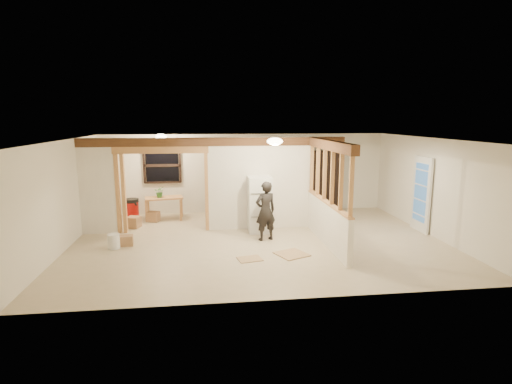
{
  "coord_description": "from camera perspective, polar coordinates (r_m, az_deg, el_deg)",
  "views": [
    {
      "loc": [
        -1.23,
        -9.38,
        2.99
      ],
      "look_at": [
        -0.01,
        0.4,
        1.16
      ],
      "focal_mm": 28.0,
      "sensor_mm": 36.0,
      "label": 1
    }
  ],
  "objects": [
    {
      "name": "french_door",
      "position": [
        11.47,
        22.55,
        -0.3
      ],
      "size": [
        0.12,
        0.86,
        2.0
      ],
      "primitive_type": "cube",
      "color": "white",
      "rests_on": "floor"
    },
    {
      "name": "wall_back",
      "position": [
        12.81,
        -1.51,
        2.69
      ],
      "size": [
        9.0,
        0.01,
        2.5
      ],
      "primitive_type": "cube",
      "color": "silver",
      "rests_on": "floor"
    },
    {
      "name": "wall_front",
      "position": [
        6.49,
        4.13,
        -5.08
      ],
      "size": [
        9.0,
        0.01,
        2.5
      ],
      "primitive_type": "cube",
      "color": "silver",
      "rests_on": "floor"
    },
    {
      "name": "refrigerator",
      "position": [
        10.56,
        0.54,
        -1.79
      ],
      "size": [
        0.61,
        0.59,
        1.49
      ],
      "primitive_type": "cube",
      "color": "white",
      "rests_on": "floor"
    },
    {
      "name": "floor_panel_far",
      "position": [
        8.71,
        -0.9,
        -9.54
      ],
      "size": [
        0.57,
        0.49,
        0.02
      ],
      "primitive_type": "cube",
      "rotation": [
        0.0,
        0.0,
        0.21
      ],
      "color": "tan",
      "rests_on": "floor"
    },
    {
      "name": "header_beam_back",
      "position": [
        10.6,
        -5.88,
        7.15
      ],
      "size": [
        7.0,
        0.18,
        0.22
      ],
      "primitive_type": "cube",
      "color": "brown",
      "rests_on": "ceiling"
    },
    {
      "name": "ceiling",
      "position": [
        9.48,
        0.39,
        7.53
      ],
      "size": [
        9.0,
        6.5,
        0.01
      ],
      "primitive_type": "cube",
      "color": "white"
    },
    {
      "name": "wall_right",
      "position": [
        11.13,
        24.01,
        0.59
      ],
      "size": [
        0.01,
        6.5,
        2.5
      ],
      "primitive_type": "cube",
      "color": "silver",
      "rests_on": "floor"
    },
    {
      "name": "hanging_bulb",
      "position": [
        11.04,
        -11.13,
        6.1
      ],
      "size": [
        0.07,
        0.07,
        0.07
      ],
      "primitive_type": "ellipsoid",
      "color": "#FFD88C",
      "rests_on": "ceiling"
    },
    {
      "name": "shop_vac",
      "position": [
        12.65,
        -17.31,
        -2.25
      ],
      "size": [
        0.51,
        0.51,
        0.6
      ],
      "primitive_type": "cylinder",
      "rotation": [
        0.0,
        0.0,
        -0.1
      ],
      "color": "#970B07",
      "rests_on": "floor"
    },
    {
      "name": "bookshelf",
      "position": [
        13.14,
        10.11,
        1.55
      ],
      "size": [
        0.98,
        0.33,
        1.97
      ],
      "primitive_type": "cube",
      "color": "black",
      "rests_on": "floor"
    },
    {
      "name": "woman",
      "position": [
        9.83,
        1.37,
        -2.73
      ],
      "size": [
        0.63,
        0.51,
        1.48
      ],
      "primitive_type": "imported",
      "rotation": [
        0.0,
        0.0,
        3.47
      ],
      "color": "black",
      "rests_on": "floor"
    },
    {
      "name": "work_table",
      "position": [
        12.23,
        -12.96,
        -2.28
      ],
      "size": [
        1.16,
        0.73,
        0.68
      ],
      "primitive_type": "cube",
      "rotation": [
        0.0,
        0.0,
        0.18
      ],
      "color": "tan",
      "rests_on": "floor"
    },
    {
      "name": "box_util_b",
      "position": [
        11.6,
        -17.08,
        -4.14
      ],
      "size": [
        0.41,
        0.41,
        0.31
      ],
      "primitive_type": "cube",
      "rotation": [
        0.0,
        0.0,
        -0.3
      ],
      "color": "#9E724C",
      "rests_on": "floor"
    },
    {
      "name": "wall_left",
      "position": [
        10.09,
        -25.88,
        -0.5
      ],
      "size": [
        0.01,
        6.5,
        2.5
      ],
      "primitive_type": "cube",
      "color": "silver",
      "rests_on": "floor"
    },
    {
      "name": "ceiling_dome_util",
      "position": [
        11.76,
        -13.4,
        7.73
      ],
      "size": [
        0.32,
        0.32,
        0.14
      ],
      "primitive_type": "ellipsoid",
      "color": "#FFEABF",
      "rests_on": "ceiling"
    },
    {
      "name": "floor",
      "position": [
        9.93,
        0.37,
        -7.06
      ],
      "size": [
        9.0,
        6.5,
        0.01
      ],
      "primitive_type": "cube",
      "color": "#C4AE92",
      "rests_on": "ground"
    },
    {
      "name": "partition_center",
      "position": [
        10.82,
        0.6,
        1.25
      ],
      "size": [
        2.8,
        0.12,
        2.5
      ],
      "primitive_type": "cube",
      "color": "white",
      "rests_on": "floor"
    },
    {
      "name": "potted_plant",
      "position": [
        12.11,
        -13.57,
        0.03
      ],
      "size": [
        0.31,
        0.27,
        0.34
      ],
      "primitive_type": "imported",
      "rotation": [
        0.0,
        0.0,
        -0.03
      ],
      "color": "#2E6932",
      "rests_on": "work_table"
    },
    {
      "name": "pony_wall",
      "position": [
        9.74,
        10.09,
        -4.48
      ],
      "size": [
        0.12,
        3.2,
        1.0
      ],
      "primitive_type": "cube",
      "color": "white",
      "rests_on": "floor"
    },
    {
      "name": "ceiling_dome_main",
      "position": [
        9.03,
        2.71,
        7.25
      ],
      "size": [
        0.36,
        0.36,
        0.16
      ],
      "primitive_type": "ellipsoid",
      "color": "#FFEABF",
      "rests_on": "ceiling"
    },
    {
      "name": "header_beam_right",
      "position": [
        9.44,
        10.45,
        6.62
      ],
      "size": [
        0.18,
        3.3,
        0.22
      ],
      "primitive_type": "cube",
      "color": "brown",
      "rests_on": "ceiling"
    },
    {
      "name": "window_back",
      "position": [
        12.71,
        -13.26,
        3.72
      ],
      "size": [
        1.12,
        0.1,
        1.1
      ],
      "primitive_type": "cube",
      "color": "black",
      "rests_on": "wall_back"
    },
    {
      "name": "partition_left_stub",
      "position": [
        11.09,
        -21.72,
        0.72
      ],
      "size": [
        0.9,
        0.12,
        2.5
      ],
      "primitive_type": "cube",
      "color": "white",
      "rests_on": "floor"
    },
    {
      "name": "floor_panel_near",
      "position": [
        9.02,
        5.11,
        -8.83
      ],
      "size": [
        0.82,
        0.82,
        0.02
      ],
      "primitive_type": "cube",
      "rotation": [
        0.0,
        0.0,
        0.43
      ],
      "color": "tan",
      "rests_on": "floor"
    },
    {
      "name": "box_front",
      "position": [
        10.05,
        -18.01,
        -6.61
      ],
      "size": [
        0.33,
        0.28,
        0.24
      ],
      "primitive_type": "cube",
      "rotation": [
        0.0,
        0.0,
        0.11
      ],
      "color": "#9E724C",
      "rests_on": "floor"
    },
    {
      "name": "bucket",
      "position": [
        9.91,
        -19.66,
        -6.65
      ],
      "size": [
        0.29,
        0.29,
        0.35
      ],
      "primitive_type": "cylinder",
      "rotation": [
        0.0,
        0.0,
        0.08
      ],
      "color": "silver",
      "rests_on": "floor"
    },
    {
      "name": "doorway_frame",
      "position": [
        10.81,
        -13.18,
        0.15
      ],
      "size": [
        2.46,
        0.14,
        2.2
      ],
      "primitive_type": "cube",
      "color": "tan",
      "rests_on": "floor"
    },
    {
      "name": "box_util_a",
      "position": [
        12.13,
        -14.48,
        -3.41
      ],
      "size": [
        0.41,
        0.38,
        0.29
      ],
      "primitive_type": "cube",
      "rotation": [
        0.0,
        0.0,
        -0.32
      ],
      "color": "#9E724C",
      "rests_on": "floor"
    },
    {
      "name": "stud_partition",
      "position": [
        9.51,
        10.31,
        2.29
      ],
      "size": [
        0.14,
        3.2,
        1.32
      ],
      "primitive_type": "cube",
      "color": "tan",
      "rests_on": "pony_wall"
    }
  ]
}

